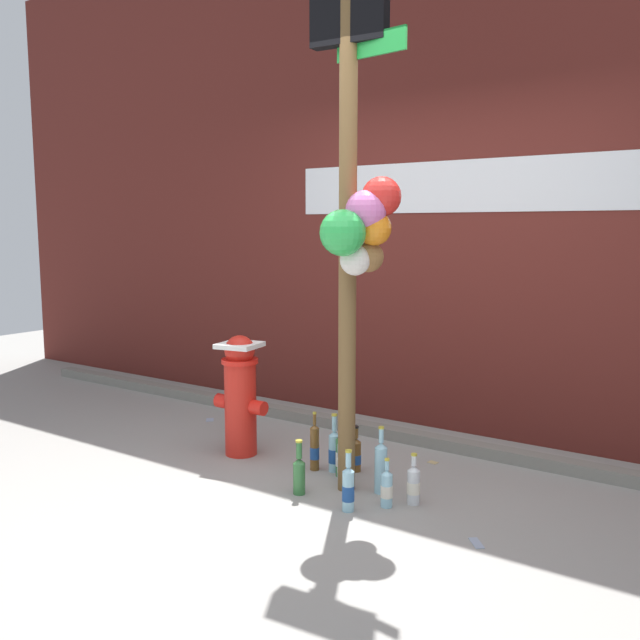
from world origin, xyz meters
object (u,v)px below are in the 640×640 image
Objects in this scene: bottle_1 at (348,488)px; bottle_4 at (334,451)px; bottle_2 at (414,484)px; bottle_9 at (387,488)px; memorial_post at (356,203)px; bottle_8 at (342,456)px; fire_hydrant at (240,392)px; bottle_5 at (299,473)px; bottle_7 at (381,466)px; bottle_3 at (342,462)px; bottle_6 at (356,454)px; bottle_0 at (315,448)px.

bottle_4 is at bearing 130.16° from bottle_1.
bottle_2 reaches higher than bottle_9.
bottle_8 is at bearing 136.55° from memorial_post.
fire_hydrant reaches higher than bottle_1.
bottle_7 reaches higher than bottle_5.
bottle_7 reaches higher than bottle_9.
bottle_4 reaches higher than bottle_3.
bottle_6 is at bearing 99.67° from bottle_3.
bottle_4 is at bearing 164.22° from bottle_2.
memorial_post is 7.27× the size of bottle_7.
bottle_0 reaches higher than bottle_2.
bottle_9 is (1.23, -0.22, -0.32)m from fire_hydrant.
fire_hydrant is 2.78× the size of bottle_6.
bottle_1 is 1.07× the size of bottle_5.
memorial_post is 1.52m from bottle_3.
bottle_7 is (0.27, -0.01, 0.03)m from bottle_3.
memorial_post is 1.52m from bottle_1.
bottle_8 is 1.19× the size of bottle_9.
bottle_5 is at bearing -158.19° from bottle_2.
bottle_0 is 1.30× the size of bottle_2.
bottle_8 is at bearing 126.28° from bottle_1.
bottle_2 is 0.90× the size of bottle_5.
fire_hydrant is 2.06× the size of bottle_7.
bottle_4 reaches higher than bottle_9.
bottle_4 is (0.11, 0.05, -0.01)m from bottle_0.
fire_hydrant is 2.20× the size of bottle_4.
fire_hydrant reaches higher than bottle_8.
bottle_1 is (0.50, -0.41, -0.02)m from bottle_0.
bottle_0 reaches higher than bottle_8.
bottle_7 reaches higher than bottle_8.
bottle_2 is 0.65m from bottle_5.
bottle_6 is at bearing 35.06° from bottle_4.
bottle_0 is 0.26m from bottle_6.
bottle_0 is 0.69m from bottle_9.
bottle_5 is (0.04, -0.42, -0.01)m from bottle_4.
bottle_7 is 0.21m from bottle_9.
bottle_2 is at bearing -9.81° from bottle_0.
bottle_4 is at bearing 23.58° from bottle_0.
fire_hydrant is at bearing -177.47° from bottle_0.
bottle_2 is 0.66m from bottle_4.
bottle_7 reaches higher than bottle_3.
bottle_7 is (0.30, -0.22, 0.05)m from bottle_6.
fire_hydrant is at bearing 160.38° from bottle_1.
bottle_5 is at bearing -147.08° from memorial_post.
bottle_7 reaches higher than bottle_2.
fire_hydrant is 1.14m from bottle_7.
memorial_post is 1.48m from bottle_7.
bottle_4 is 0.09m from bottle_8.
bottle_6 is (0.11, 0.08, -0.02)m from bottle_4.
bottle_7 reaches higher than bottle_0.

